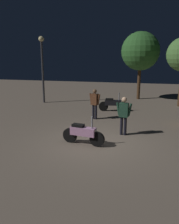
{
  "coord_description": "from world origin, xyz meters",
  "views": [
    {
      "loc": [
        1.65,
        -8.05,
        3.23
      ],
      "look_at": [
        -0.47,
        0.78,
        1.0
      ],
      "focal_mm": 37.21,
      "sensor_mm": 36.0,
      "label": 1
    }
  ],
  "objects_px": {
    "motorcycle_black_parked_right": "(113,104)",
    "person_rider_beside": "(95,102)",
    "motorcycle_pink_foreground": "(83,133)",
    "person_bystander_far": "(124,113)",
    "streetlamp_near": "(42,61)"
  },
  "relations": [
    {
      "from": "motorcycle_black_parked_right",
      "to": "person_rider_beside",
      "type": "height_order",
      "value": "person_rider_beside"
    },
    {
      "from": "motorcycle_pink_foreground",
      "to": "motorcycle_black_parked_right",
      "type": "bearing_deg",
      "value": 95.65
    },
    {
      "from": "motorcycle_pink_foreground",
      "to": "streetlamp_near",
      "type": "xyz_separation_m",
      "value": [
        -4.69,
        6.94,
        2.43
      ]
    },
    {
      "from": "motorcycle_pink_foreground",
      "to": "person_bystander_far",
      "type": "bearing_deg",
      "value": 55.51
    },
    {
      "from": "motorcycle_black_parked_right",
      "to": "streetlamp_near",
      "type": "relative_size",
      "value": 0.37
    },
    {
      "from": "motorcycle_pink_foreground",
      "to": "person_rider_beside",
      "type": "height_order",
      "value": "person_rider_beside"
    },
    {
      "from": "motorcycle_black_parked_right",
      "to": "person_rider_beside",
      "type": "relative_size",
      "value": 1.06
    },
    {
      "from": "motorcycle_black_parked_right",
      "to": "streetlamp_near",
      "type": "distance_m",
      "value": 5.77
    },
    {
      "from": "motorcycle_pink_foreground",
      "to": "motorcycle_black_parked_right",
      "type": "xyz_separation_m",
      "value": [
        0.34,
        5.49,
        0.0
      ]
    },
    {
      "from": "motorcycle_pink_foreground",
      "to": "person_rider_beside",
      "type": "bearing_deg",
      "value": 104.52
    },
    {
      "from": "person_bystander_far",
      "to": "streetlamp_near",
      "type": "distance_m",
      "value": 8.41
    },
    {
      "from": "motorcycle_pink_foreground",
      "to": "motorcycle_black_parked_right",
      "type": "height_order",
      "value": "same"
    },
    {
      "from": "person_bystander_far",
      "to": "person_rider_beside",
      "type": "bearing_deg",
      "value": 45.69
    },
    {
      "from": "motorcycle_black_parked_right",
      "to": "streetlamp_near",
      "type": "height_order",
      "value": "streetlamp_near"
    },
    {
      "from": "person_rider_beside",
      "to": "streetlamp_near",
      "type": "relative_size",
      "value": 0.35
    }
  ]
}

